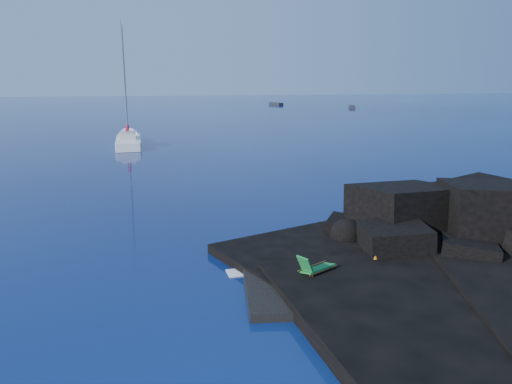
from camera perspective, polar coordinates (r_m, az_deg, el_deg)
ground at (r=20.63m, az=-1.58°, el=-12.17°), size 400.00×400.00×0.00m
headland at (r=28.08m, az=24.73°, el=-6.38°), size 24.00×24.00×3.60m
beach at (r=22.14m, az=9.99°, el=-10.53°), size 9.08×6.86×0.70m
surf_foam at (r=26.23m, az=7.59°, el=-6.58°), size 10.00×8.00×0.06m
sailboat at (r=65.54m, az=-14.35°, el=5.11°), size 3.75×14.33×14.87m
deck_chair at (r=21.77m, az=7.10°, el=-8.06°), size 1.98×1.62×1.25m
towel at (r=21.09m, az=13.85°, el=-10.87°), size 1.96×1.40×0.05m
sunbather at (r=21.03m, az=13.87°, el=-10.51°), size 1.74×1.00×0.24m
marker_cone at (r=23.68m, az=13.45°, el=-7.38°), size 0.46×0.46×0.61m
distant_boat_a at (r=150.67m, az=2.30°, el=9.92°), size 3.53×5.35×0.69m
distant_boat_b at (r=139.09m, az=10.90°, el=9.41°), size 3.07×5.28×0.67m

